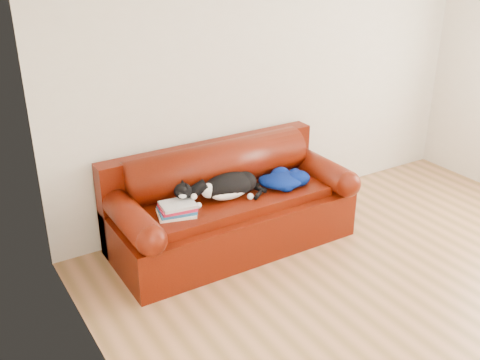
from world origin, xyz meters
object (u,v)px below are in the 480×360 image
object	(u,v)px
book_stack	(177,209)
sofa_base	(232,220)
cat	(229,187)
blanket	(284,179)

from	to	relation	value
book_stack	sofa_base	bearing A→B (deg)	10.41
sofa_base	cat	xyz separation A→B (m)	(-0.05, -0.05, 0.36)
cat	book_stack	bearing A→B (deg)	-167.06
sofa_base	blanket	distance (m)	0.59
sofa_base	cat	bearing A→B (deg)	-138.58
book_stack	cat	xyz separation A→B (m)	(0.51, 0.06, 0.05)
sofa_base	cat	world-z (taller)	cat
sofa_base	cat	size ratio (longest dim) A/B	2.95
book_stack	blanket	xyz separation A→B (m)	(1.05, 0.01, 0.01)
sofa_base	blanket	size ratio (longest dim) A/B	4.81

